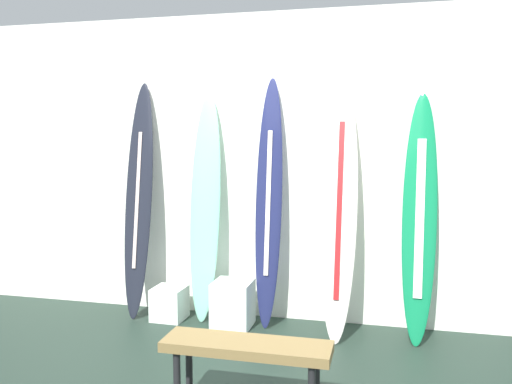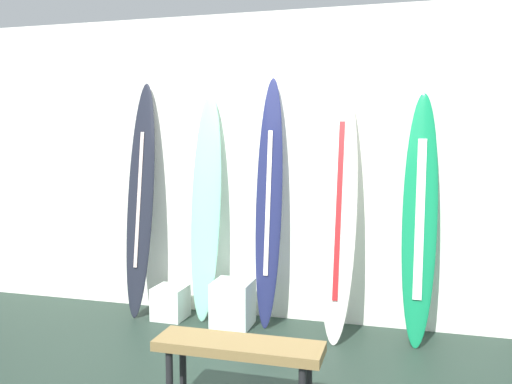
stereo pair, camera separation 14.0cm
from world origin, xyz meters
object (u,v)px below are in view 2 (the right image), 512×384
surfboard_navy (269,204)px  surfboard_ivory (339,211)px  surfboard_emerald (420,220)px  surfboard_charcoal (141,199)px  bench (239,352)px  display_block_center (170,302)px  display_block_left (233,304)px  surfboard_seafoam (206,207)px

surfboard_navy → surfboard_ivory: bearing=-10.2°
surfboard_navy → surfboard_ivory: surfboard_navy is taller
surfboard_ivory → surfboard_emerald: surfboard_ivory is taller
surfboard_ivory → surfboard_emerald: bearing=4.5°
surfboard_charcoal → bench: surfboard_charcoal is taller
surfboard_emerald → surfboard_ivory: bearing=-175.5°
display_block_center → bench: (1.14, -1.52, 0.26)m
surfboard_charcoal → surfboard_navy: size_ratio=0.99×
surfboard_emerald → bench: size_ratio=2.02×
surfboard_emerald → display_block_center: surfboard_emerald is taller
surfboard_ivory → display_block_left: surfboard_ivory is taller
surfboard_charcoal → surfboard_ivory: 1.87m
surfboard_ivory → bench: surfboard_ivory is taller
surfboard_charcoal → bench: 2.27m
surfboard_ivory → bench: (-0.41, -1.50, -0.66)m
surfboard_seafoam → surfboard_ivory: surfboard_ivory is taller
surfboard_seafoam → surfboard_ivory: bearing=-6.2°
surfboard_seafoam → surfboard_navy: bearing=-2.0°
surfboard_emerald → display_block_center: 2.36m
bench → surfboard_ivory: bearing=74.8°
surfboard_seafoam → surfboard_emerald: size_ratio=1.02×
surfboard_charcoal → display_block_center: surfboard_charcoal is taller
display_block_left → display_block_center: 0.63m
surfboard_ivory → bench: bearing=-105.2°
display_block_left → display_block_center: (-0.62, 0.04, -0.05)m
surfboard_charcoal → display_block_left: bearing=-6.5°
surfboard_navy → display_block_center: (-0.92, -0.09, -0.94)m
surfboard_emerald → display_block_left: (-1.58, -0.07, -0.81)m
surfboard_navy → surfboard_ivory: (0.63, -0.11, -0.02)m
surfboard_seafoam → display_block_left: surfboard_seafoam is taller
display_block_left → bench: bearing=-70.7°
surfboard_seafoam → surfboard_ivory: 1.24m
surfboard_seafoam → surfboard_navy: 0.61m
surfboard_emerald → bench: bearing=-124.2°
surfboard_charcoal → surfboard_emerald: 2.52m
surfboard_emerald → display_block_left: bearing=-177.6°
display_block_center → surfboard_charcoal: bearing=167.6°
surfboard_seafoam → display_block_center: size_ratio=6.95×
surfboard_seafoam → bench: bearing=-63.3°
surfboard_charcoal → surfboard_seafoam: size_ratio=1.05×
surfboard_charcoal → display_block_left: (0.94, -0.11, -0.89)m
surfboard_seafoam → surfboard_emerald: bearing=-2.5°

